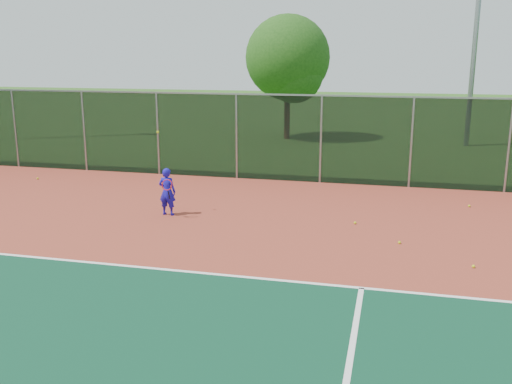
# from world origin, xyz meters

# --- Properties ---
(ground) EXTENTS (120.00, 120.00, 0.00)m
(ground) POSITION_xyz_m (0.00, 0.00, 0.00)
(ground) COLOR #265518
(ground) RESTS_ON ground
(court_apron) EXTENTS (30.00, 20.00, 0.02)m
(court_apron) POSITION_xyz_m (0.00, 2.00, 0.01)
(court_apron) COLOR #9A3927
(court_apron) RESTS_ON ground
(fence_back) EXTENTS (30.00, 0.06, 3.03)m
(fence_back) POSITION_xyz_m (0.00, 12.00, 1.56)
(fence_back) COLOR black
(fence_back) RESTS_ON court_apron
(tennis_player) EXTENTS (0.59, 0.58, 2.33)m
(tennis_player) POSITION_xyz_m (-3.57, 6.90, 0.69)
(tennis_player) COLOR #1812AC
(tennis_player) RESTS_ON court_apron
(practice_ball_0) EXTENTS (0.07, 0.07, 0.07)m
(practice_ball_0) POSITION_xyz_m (4.21, 4.65, 0.06)
(practice_ball_0) COLOR #BCCC17
(practice_ball_0) RESTS_ON court_apron
(practice_ball_1) EXTENTS (0.07, 0.07, 0.07)m
(practice_ball_1) POSITION_xyz_m (-9.85, 10.08, 0.06)
(practice_ball_1) COLOR #BCCC17
(practice_ball_1) RESTS_ON court_apron
(practice_ball_2) EXTENTS (0.07, 0.07, 0.07)m
(practice_ball_2) POSITION_xyz_m (2.70, 5.88, 0.06)
(practice_ball_2) COLOR #BCCC17
(practice_ball_2) RESTS_ON court_apron
(practice_ball_3) EXTENTS (0.07, 0.07, 0.07)m
(practice_ball_3) POSITION_xyz_m (4.69, 9.77, 0.06)
(practice_ball_3) COLOR #BCCC17
(practice_ball_3) RESTS_ON court_apron
(practice_ball_4) EXTENTS (0.07, 0.07, 0.07)m
(practice_ball_4) POSITION_xyz_m (1.57, 7.25, 0.06)
(practice_ball_4) COLOR #BCCC17
(practice_ball_4) RESTS_ON court_apron
(tree_back_left) EXTENTS (4.32, 4.32, 6.35)m
(tree_back_left) POSITION_xyz_m (-2.99, 21.99, 3.98)
(tree_back_left) COLOR #3A2715
(tree_back_left) RESTS_ON ground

